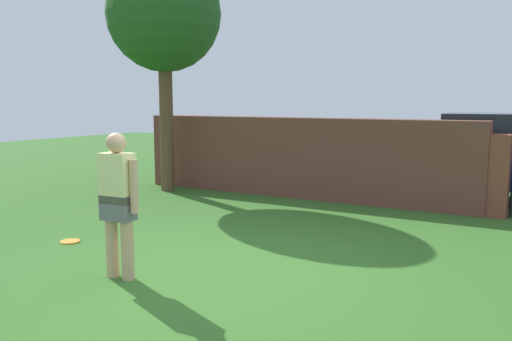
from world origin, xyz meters
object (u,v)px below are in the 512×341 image
tree (164,16)px  person (118,199)px  frisbee_orange (70,241)px  car (497,157)px

tree → person: (3.25, -4.79, -2.84)m
tree → frisbee_orange: (1.56, -4.04, -3.73)m
tree → person: size_ratio=3.08×
person → car: size_ratio=0.38×
car → tree: bearing=-164.7°
car → frisbee_orange: car is taller
car → frisbee_orange: size_ratio=15.97×
car → frisbee_orange: (-4.84, -6.30, -0.85)m
person → car: 7.72m
frisbee_orange → tree: bearing=111.1°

